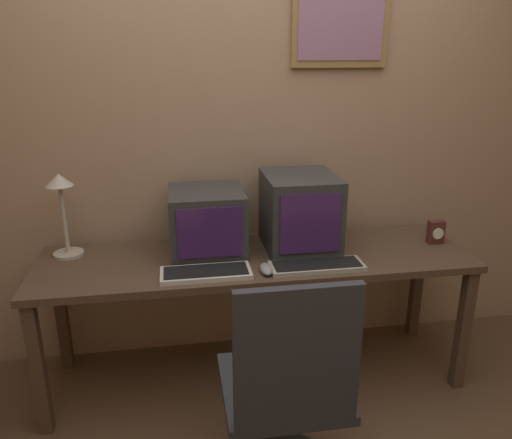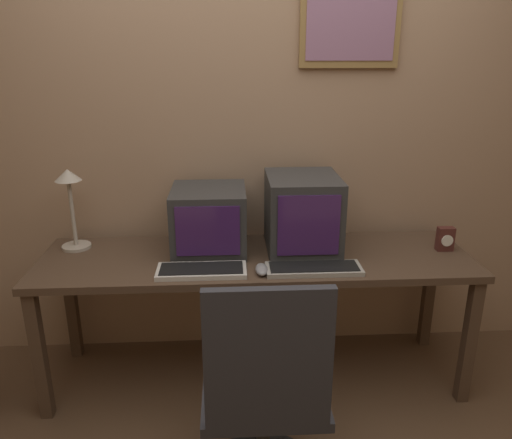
{
  "view_description": "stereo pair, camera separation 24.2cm",
  "coord_description": "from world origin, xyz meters",
  "px_view_note": "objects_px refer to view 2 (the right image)",
  "views": [
    {
      "loc": [
        -0.37,
        -1.42,
        1.68
      ],
      "look_at": [
        0.0,
        0.84,
        0.89
      ],
      "focal_mm": 35.0,
      "sensor_mm": 36.0,
      "label": 1
    },
    {
      "loc": [
        -0.13,
        -1.44,
        1.68
      ],
      "look_at": [
        0.0,
        0.84,
        0.89
      ],
      "focal_mm": 35.0,
      "sensor_mm": 36.0,
      "label": 2
    }
  ],
  "objects_px": {
    "monitor_right": "(302,214)",
    "office_chair": "(265,407)",
    "keyboard_side": "(314,269)",
    "keyboard_main": "(202,270)",
    "mouse_near_keyboard": "(262,269)",
    "desk_lamp": "(70,196)",
    "desk_clock": "(445,239)",
    "monitor_left": "(209,219)"
  },
  "relations": [
    {
      "from": "monitor_left",
      "to": "keyboard_main",
      "type": "height_order",
      "value": "monitor_left"
    },
    {
      "from": "desk_clock",
      "to": "desk_lamp",
      "type": "bearing_deg",
      "value": 175.72
    },
    {
      "from": "desk_clock",
      "to": "office_chair",
      "type": "height_order",
      "value": "office_chair"
    },
    {
      "from": "monitor_right",
      "to": "mouse_near_keyboard",
      "type": "height_order",
      "value": "monitor_right"
    },
    {
      "from": "desk_clock",
      "to": "office_chair",
      "type": "xyz_separation_m",
      "value": [
        -0.98,
        -0.78,
        -0.35
      ]
    },
    {
      "from": "keyboard_side",
      "to": "keyboard_main",
      "type": "bearing_deg",
      "value": 178.96
    },
    {
      "from": "office_chair",
      "to": "monitor_right",
      "type": "bearing_deg",
      "value": 73.46
    },
    {
      "from": "monitor_right",
      "to": "keyboard_side",
      "type": "distance_m",
      "value": 0.33
    },
    {
      "from": "monitor_right",
      "to": "desk_clock",
      "type": "distance_m",
      "value": 0.74
    },
    {
      "from": "desk_clock",
      "to": "desk_lamp",
      "type": "distance_m",
      "value": 1.91
    },
    {
      "from": "monitor_left",
      "to": "keyboard_main",
      "type": "relative_size",
      "value": 0.93
    },
    {
      "from": "keyboard_side",
      "to": "desk_clock",
      "type": "relative_size",
      "value": 3.61
    },
    {
      "from": "mouse_near_keyboard",
      "to": "desk_lamp",
      "type": "xyz_separation_m",
      "value": [
        -0.94,
        0.36,
        0.26
      ]
    },
    {
      "from": "monitor_left",
      "to": "office_chair",
      "type": "height_order",
      "value": "monitor_left"
    },
    {
      "from": "monitor_left",
      "to": "monitor_right",
      "type": "xyz_separation_m",
      "value": [
        0.47,
        -0.03,
        0.03
      ]
    },
    {
      "from": "keyboard_main",
      "to": "mouse_near_keyboard",
      "type": "height_order",
      "value": "mouse_near_keyboard"
    },
    {
      "from": "mouse_near_keyboard",
      "to": "desk_lamp",
      "type": "distance_m",
      "value": 1.04
    },
    {
      "from": "monitor_left",
      "to": "office_chair",
      "type": "relative_size",
      "value": 0.39
    },
    {
      "from": "keyboard_side",
      "to": "desk_lamp",
      "type": "xyz_separation_m",
      "value": [
        -1.18,
        0.35,
        0.27
      ]
    },
    {
      "from": "keyboard_main",
      "to": "mouse_near_keyboard",
      "type": "distance_m",
      "value": 0.28
    },
    {
      "from": "monitor_left",
      "to": "keyboard_side",
      "type": "distance_m",
      "value": 0.59
    },
    {
      "from": "mouse_near_keyboard",
      "to": "office_chair",
      "type": "relative_size",
      "value": 0.12
    },
    {
      "from": "keyboard_side",
      "to": "office_chair",
      "type": "xyz_separation_m",
      "value": [
        -0.27,
        -0.57,
        -0.3
      ]
    },
    {
      "from": "monitor_right",
      "to": "desk_clock",
      "type": "height_order",
      "value": "monitor_right"
    },
    {
      "from": "office_chair",
      "to": "desk_lamp",
      "type": "bearing_deg",
      "value": 134.56
    },
    {
      "from": "keyboard_main",
      "to": "desk_clock",
      "type": "relative_size",
      "value": 3.34
    },
    {
      "from": "monitor_right",
      "to": "desk_lamp",
      "type": "distance_m",
      "value": 1.17
    },
    {
      "from": "keyboard_side",
      "to": "desk_lamp",
      "type": "relative_size",
      "value": 1.07
    },
    {
      "from": "desk_lamp",
      "to": "office_chair",
      "type": "height_order",
      "value": "desk_lamp"
    },
    {
      "from": "monitor_right",
      "to": "keyboard_main",
      "type": "relative_size",
      "value": 1.01
    },
    {
      "from": "keyboard_side",
      "to": "office_chair",
      "type": "distance_m",
      "value": 0.7
    },
    {
      "from": "desk_clock",
      "to": "desk_lamp",
      "type": "relative_size",
      "value": 0.3
    },
    {
      "from": "monitor_left",
      "to": "mouse_near_keyboard",
      "type": "height_order",
      "value": "monitor_left"
    },
    {
      "from": "keyboard_main",
      "to": "keyboard_side",
      "type": "bearing_deg",
      "value": -1.04
    },
    {
      "from": "mouse_near_keyboard",
      "to": "keyboard_main",
      "type": "bearing_deg",
      "value": 176.07
    },
    {
      "from": "monitor_right",
      "to": "desk_lamp",
      "type": "bearing_deg",
      "value": 175.94
    },
    {
      "from": "mouse_near_keyboard",
      "to": "office_chair",
      "type": "height_order",
      "value": "office_chair"
    },
    {
      "from": "keyboard_side",
      "to": "desk_lamp",
      "type": "height_order",
      "value": "desk_lamp"
    },
    {
      "from": "monitor_right",
      "to": "office_chair",
      "type": "distance_m",
      "value": 1.0
    },
    {
      "from": "desk_lamp",
      "to": "desk_clock",
      "type": "bearing_deg",
      "value": -4.28
    },
    {
      "from": "mouse_near_keyboard",
      "to": "monitor_left",
      "type": "bearing_deg",
      "value": 128.43
    },
    {
      "from": "mouse_near_keyboard",
      "to": "monitor_right",
      "type": "bearing_deg",
      "value": 51.49
    }
  ]
}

